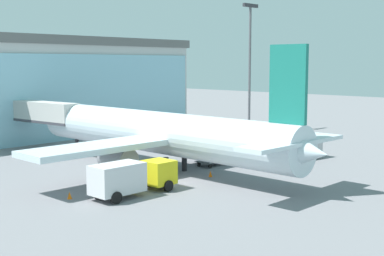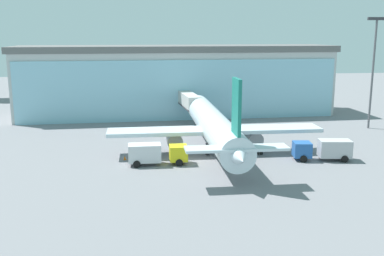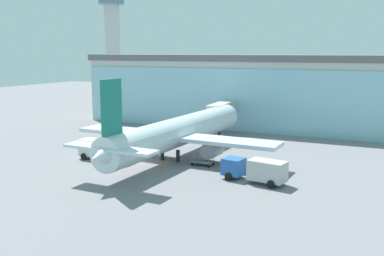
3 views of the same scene
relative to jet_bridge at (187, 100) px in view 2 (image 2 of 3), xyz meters
name	(u,v)px [view 2 (image 2 of 3)]	position (x,y,z in m)	size (l,w,h in m)	color
ground	(200,160)	(-1.05, -24.16, -4.27)	(240.00, 240.00, 0.00)	slate
terminal_building	(177,80)	(-1.05, 9.81, 2.58)	(62.72, 15.76, 13.71)	#BABABA
jet_bridge	(187,100)	(0.00, 0.00, 0.00)	(3.41, 12.99, 5.65)	beige
apron_light_mast	(373,64)	(30.62, -7.76, 6.81)	(3.20, 0.40, 18.67)	#59595E
airplane	(214,126)	(1.51, -19.70, -0.75)	(28.98, 36.14, 11.52)	silver
catering_truck	(156,153)	(-6.76, -25.38, -2.81)	(7.31, 2.53, 2.65)	yellow
fuel_truck	(324,149)	(14.89, -25.93, -2.81)	(7.53, 3.29, 2.65)	#2659A5
baggage_cart	(252,150)	(6.40, -21.93, -3.77)	(2.85, 1.69, 1.50)	slate
safety_cone_nose	(228,160)	(2.47, -25.26, -4.00)	(0.36, 0.36, 0.55)	orange
safety_cone_wingtip	(125,158)	(-10.67, -22.85, -4.00)	(0.36, 0.36, 0.55)	orange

